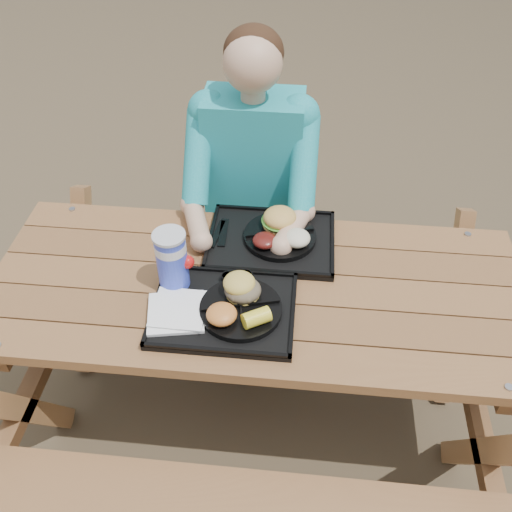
# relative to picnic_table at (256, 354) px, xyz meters

# --- Properties ---
(ground) EXTENTS (60.00, 60.00, 0.00)m
(ground) POSITION_rel_picnic_table_xyz_m (0.00, 0.00, -0.38)
(ground) COLOR #999999
(ground) RESTS_ON ground
(picnic_table) EXTENTS (1.80, 1.49, 0.75)m
(picnic_table) POSITION_rel_picnic_table_xyz_m (0.00, 0.00, 0.00)
(picnic_table) COLOR #999999
(picnic_table) RESTS_ON ground
(tray_near) EXTENTS (0.45, 0.35, 0.02)m
(tray_near) POSITION_rel_picnic_table_xyz_m (-0.09, -0.14, 0.39)
(tray_near) COLOR black
(tray_near) RESTS_ON picnic_table
(tray_far) EXTENTS (0.45, 0.35, 0.02)m
(tray_far) POSITION_rel_picnic_table_xyz_m (0.03, 0.21, 0.39)
(tray_far) COLOR black
(tray_far) RESTS_ON picnic_table
(plate_near) EXTENTS (0.26, 0.26, 0.02)m
(plate_near) POSITION_rel_picnic_table_xyz_m (-0.03, -0.14, 0.41)
(plate_near) COLOR black
(plate_near) RESTS_ON tray_near
(plate_far) EXTENTS (0.26, 0.26, 0.02)m
(plate_far) POSITION_rel_picnic_table_xyz_m (0.06, 0.22, 0.41)
(plate_far) COLOR black
(plate_far) RESTS_ON tray_far
(napkin_stack) EXTENTS (0.20, 0.20, 0.02)m
(napkin_stack) POSITION_rel_picnic_table_xyz_m (-0.23, -0.17, 0.40)
(napkin_stack) COLOR white
(napkin_stack) RESTS_ON tray_near
(soda_cup) EXTENTS (0.10, 0.10, 0.20)m
(soda_cup) POSITION_rel_picnic_table_xyz_m (-0.27, -0.04, 0.50)
(soda_cup) COLOR #1C33D7
(soda_cup) RESTS_ON tray_near
(condiment_bbq) EXTENTS (0.04, 0.04, 0.03)m
(condiment_bbq) POSITION_rel_picnic_table_xyz_m (-0.09, -0.01, 0.41)
(condiment_bbq) COLOR black
(condiment_bbq) RESTS_ON tray_near
(condiment_mustard) EXTENTS (0.05, 0.05, 0.03)m
(condiment_mustard) POSITION_rel_picnic_table_xyz_m (-0.03, -0.00, 0.41)
(condiment_mustard) COLOR gold
(condiment_mustard) RESTS_ON tray_near
(sandwich) EXTENTS (0.11, 0.11, 0.11)m
(sandwich) POSITION_rel_picnic_table_xyz_m (-0.03, -0.09, 0.47)
(sandwich) COLOR gold
(sandwich) RESTS_ON plate_near
(mac_cheese) EXTENTS (0.09, 0.09, 0.05)m
(mac_cheese) POSITION_rel_picnic_table_xyz_m (-0.08, -0.20, 0.44)
(mac_cheese) COLOR orange
(mac_cheese) RESTS_ON plate_near
(corn_cob) EXTENTS (0.11, 0.11, 0.05)m
(corn_cob) POSITION_rel_picnic_table_xyz_m (0.02, -0.20, 0.44)
(corn_cob) COLOR yellow
(corn_cob) RESTS_ON plate_near
(cutlery_far) EXTENTS (0.03, 0.15, 0.01)m
(cutlery_far) POSITION_rel_picnic_table_xyz_m (-0.14, 0.23, 0.40)
(cutlery_far) COLOR black
(cutlery_far) RESTS_ON tray_far
(burger) EXTENTS (0.12, 0.12, 0.11)m
(burger) POSITION_rel_picnic_table_xyz_m (0.06, 0.27, 0.47)
(burger) COLOR gold
(burger) RESTS_ON plate_far
(baked_beans) EXTENTS (0.09, 0.09, 0.04)m
(baked_beans) POSITION_rel_picnic_table_xyz_m (0.01, 0.16, 0.43)
(baked_beans) COLOR #561511
(baked_beans) RESTS_ON plate_far
(potato_salad) EXTENTS (0.09, 0.09, 0.05)m
(potato_salad) POSITION_rel_picnic_table_xyz_m (0.13, 0.18, 0.44)
(potato_salad) COLOR #EAE4C6
(potato_salad) RESTS_ON plate_far
(diner) EXTENTS (0.48, 0.84, 1.28)m
(diner) POSITION_rel_picnic_table_xyz_m (-0.07, 0.57, 0.27)
(diner) COLOR #1AA0B8
(diner) RESTS_ON ground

